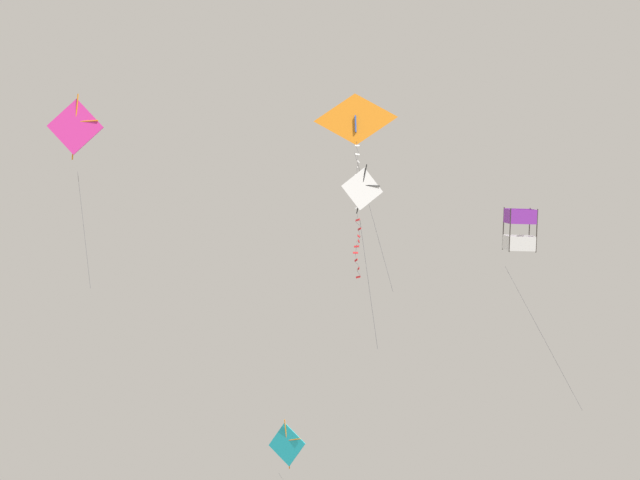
# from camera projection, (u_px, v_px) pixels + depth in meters

# --- Properties ---
(kite_diamond_highest) EXTENTS (2.42, 2.45, 6.03)m
(kite_diamond_highest) POSITION_uv_depth(u_px,v_px,m) (287.00, 445.00, 50.58)
(kite_diamond_highest) COLOR #1EB2C6
(kite_box_far_centre) EXTENTS (3.08, 2.58, 7.98)m
(kite_box_far_centre) POSITION_uv_depth(u_px,v_px,m) (520.00, 230.00, 37.71)
(kite_box_far_centre) COLOR purple
(kite_diamond_near_left) EXTENTS (1.71, 1.98, 7.10)m
(kite_diamond_near_left) POSITION_uv_depth(u_px,v_px,m) (75.00, 127.00, 34.74)
(kite_diamond_near_left) COLOR #DB2D93
(kite_delta_mid_left) EXTENTS (1.62, 2.28, 7.49)m
(kite_delta_mid_left) POSITION_uv_depth(u_px,v_px,m) (356.00, 121.00, 36.40)
(kite_delta_mid_left) COLOR orange
(kite_diamond_near_right) EXTENTS (1.22, 1.24, 6.20)m
(kite_diamond_near_right) POSITION_uv_depth(u_px,v_px,m) (362.00, 193.00, 32.02)
(kite_diamond_near_right) COLOR white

